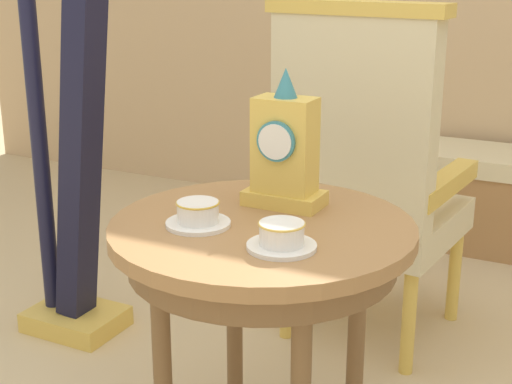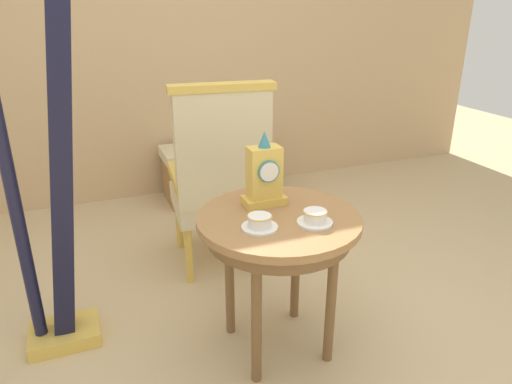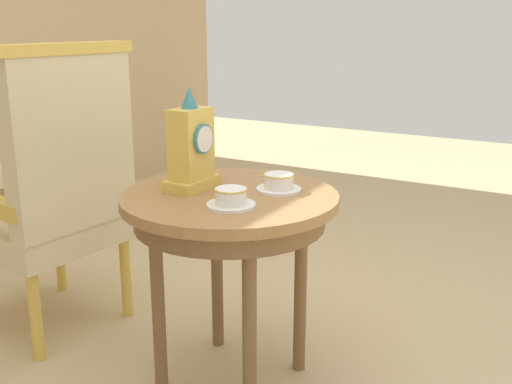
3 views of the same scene
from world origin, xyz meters
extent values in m
plane|color=tan|center=(0.00, 0.00, 0.00)|extent=(10.00, 10.00, 0.00)
cylinder|color=#9E7042|center=(0.00, 0.06, 0.66)|extent=(0.71, 0.71, 0.03)
cylinder|color=brown|center=(0.00, 0.06, 0.61)|extent=(0.62, 0.62, 0.07)
cylinder|color=brown|center=(0.18, 0.23, 0.32)|extent=(0.04, 0.04, 0.64)
cylinder|color=brown|center=(-0.17, 0.23, 0.32)|extent=(0.04, 0.04, 0.64)
cylinder|color=brown|center=(-0.17, -0.11, 0.32)|extent=(0.04, 0.04, 0.64)
cylinder|color=brown|center=(0.18, -0.11, 0.32)|extent=(0.04, 0.04, 0.64)
cylinder|color=white|center=(-0.12, -0.02, 0.68)|extent=(0.15, 0.15, 0.01)
cylinder|color=white|center=(-0.12, -0.02, 0.71)|extent=(0.09, 0.09, 0.05)
torus|color=gold|center=(-0.12, -0.02, 0.73)|extent=(0.10, 0.10, 0.00)
cylinder|color=white|center=(0.11, -0.06, 0.68)|extent=(0.15, 0.15, 0.01)
cylinder|color=white|center=(0.11, -0.06, 0.71)|extent=(0.09, 0.09, 0.05)
torus|color=gold|center=(0.11, -0.06, 0.73)|extent=(0.10, 0.10, 0.00)
cube|color=gold|center=(-0.01, 0.20, 0.70)|extent=(0.19, 0.11, 0.04)
cube|color=gold|center=(-0.01, 0.20, 0.83)|extent=(0.14, 0.09, 0.23)
cylinder|color=teal|center=(-0.01, 0.15, 0.85)|extent=(0.10, 0.01, 0.10)
cylinder|color=white|center=(-0.01, 0.14, 0.85)|extent=(0.08, 0.00, 0.08)
cone|color=teal|center=(-0.01, 0.20, 0.98)|extent=(0.06, 0.06, 0.07)
cube|color=beige|center=(-0.01, 0.94, 0.41)|extent=(0.57, 0.57, 0.11)
cube|color=beige|center=(-0.03, 0.73, 0.78)|extent=(0.53, 0.14, 0.64)
cube|color=gold|center=(-0.03, 0.73, 1.12)|extent=(0.57, 0.15, 0.04)
cube|color=gold|center=(0.22, 0.92, 0.57)|extent=(0.11, 0.47, 0.06)
cylinder|color=gold|center=(0.23, 1.14, 0.18)|extent=(0.04, 0.04, 0.35)
cylinder|color=gold|center=(0.19, 0.70, 0.18)|extent=(0.04, 0.04, 0.35)
cylinder|color=gold|center=(-0.25, 0.75, 0.18)|extent=(0.04, 0.04, 0.35)
camera|label=1|loc=(0.72, -1.38, 1.26)|focal=52.52mm
camera|label=2|loc=(-0.75, -1.60, 1.52)|focal=33.02mm
camera|label=3|loc=(-1.60, -0.96, 1.22)|focal=42.91mm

